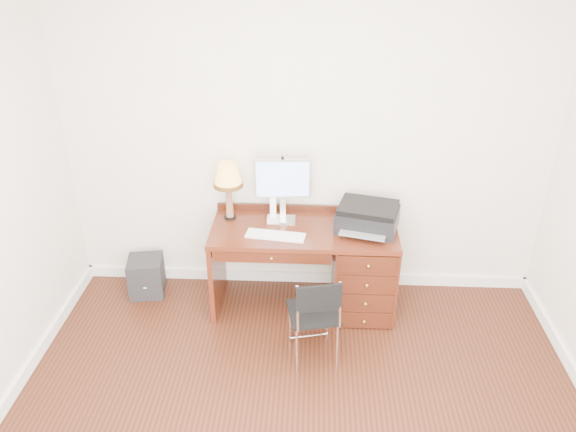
# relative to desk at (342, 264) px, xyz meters

# --- Properties ---
(room_shell) EXTENTS (4.00, 4.00, 4.00)m
(room_shell) POSITION_rel_desk_xyz_m (-0.32, -0.77, -0.36)
(room_shell) COLOR white
(room_shell) RESTS_ON ground
(desk) EXTENTS (1.50, 0.67, 0.75)m
(desk) POSITION_rel_desk_xyz_m (0.00, 0.00, 0.00)
(desk) COLOR #542011
(desk) RESTS_ON ground
(monitor) EXTENTS (0.46, 0.16, 0.53)m
(monitor) POSITION_rel_desk_xyz_m (-0.50, 0.15, 0.67)
(monitor) COLOR silver
(monitor) RESTS_ON desk
(keyboard) EXTENTS (0.48, 0.20, 0.02)m
(keyboard) POSITION_rel_desk_xyz_m (-0.54, -0.15, 0.35)
(keyboard) COLOR white
(keyboard) RESTS_ON desk
(mouse_pad) EXTENTS (0.23, 0.23, 0.05)m
(mouse_pad) POSITION_rel_desk_xyz_m (0.14, -0.04, 0.35)
(mouse_pad) COLOR black
(mouse_pad) RESTS_ON desk
(printer) EXTENTS (0.55, 0.47, 0.21)m
(printer) POSITION_rel_desk_xyz_m (0.18, 0.02, 0.44)
(printer) COLOR black
(printer) RESTS_ON desk
(leg_lamp) EXTENTS (0.24, 0.24, 0.49)m
(leg_lamp) POSITION_rel_desk_xyz_m (-0.94, 0.14, 0.70)
(leg_lamp) COLOR black
(leg_lamp) RESTS_ON desk
(phone) EXTENTS (0.10, 0.10, 0.21)m
(phone) POSITION_rel_desk_xyz_m (-0.58, 0.09, 0.40)
(phone) COLOR white
(phone) RESTS_ON desk
(pen_cup) EXTENTS (0.08, 0.08, 0.10)m
(pen_cup) POSITION_rel_desk_xyz_m (-0.02, 0.09, 0.39)
(pen_cup) COLOR black
(pen_cup) RESTS_ON desk
(chair) EXTENTS (0.42, 0.42, 0.75)m
(chair) POSITION_rel_desk_xyz_m (-0.23, -0.70, 0.04)
(chair) COLOR black
(chair) RESTS_ON ground
(equipment_box) EXTENTS (0.33, 0.33, 0.34)m
(equipment_box) POSITION_rel_desk_xyz_m (-1.71, 0.10, -0.24)
(equipment_box) COLOR black
(equipment_box) RESTS_ON ground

